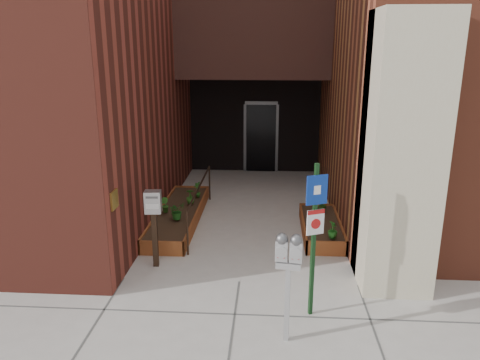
# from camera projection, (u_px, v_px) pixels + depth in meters

# --- Properties ---
(ground) EXTENTS (80.00, 80.00, 0.00)m
(ground) POSITION_uv_depth(u_px,v_px,m) (239.00, 282.00, 7.96)
(ground) COLOR #9E9991
(ground) RESTS_ON ground
(architecture) EXTENTS (20.00, 14.60, 10.00)m
(architecture) POSITION_uv_depth(u_px,v_px,m) (249.00, 3.00, 13.17)
(architecture) COLOR maroon
(architecture) RESTS_ON ground
(planter_left) EXTENTS (0.90, 3.60, 0.30)m
(planter_left) POSITION_uv_depth(u_px,v_px,m) (179.00, 216.00, 10.60)
(planter_left) COLOR brown
(planter_left) RESTS_ON ground
(planter_right) EXTENTS (0.80, 2.20, 0.30)m
(planter_right) POSITION_uv_depth(u_px,v_px,m) (321.00, 228.00, 9.93)
(planter_right) COLOR brown
(planter_right) RESTS_ON ground
(handrail) EXTENTS (0.04, 3.34, 0.90)m
(handrail) POSITION_uv_depth(u_px,v_px,m) (200.00, 191.00, 10.35)
(handrail) COLOR black
(handrail) RESTS_ON ground
(parking_meter) EXTENTS (0.36, 0.19, 1.57)m
(parking_meter) POSITION_uv_depth(u_px,v_px,m) (289.00, 259.00, 6.06)
(parking_meter) COLOR #A8A8AA
(parking_meter) RESTS_ON ground
(sign_post) EXTENTS (0.30, 0.14, 2.33)m
(sign_post) POSITION_uv_depth(u_px,v_px,m) (315.00, 225.00, 6.61)
(sign_post) COLOR black
(sign_post) RESTS_ON ground
(payment_dropbox) EXTENTS (0.30, 0.24, 1.43)m
(payment_dropbox) POSITION_uv_depth(u_px,v_px,m) (154.00, 213.00, 8.25)
(payment_dropbox) COLOR black
(payment_dropbox) RESTS_ON ground
(shrub_left_a) EXTENTS (0.48, 0.48, 0.37)m
(shrub_left_a) POSITION_uv_depth(u_px,v_px,m) (177.00, 211.00, 9.92)
(shrub_left_a) COLOR #1B5317
(shrub_left_a) RESTS_ON planter_left
(shrub_left_b) EXTENTS (0.25, 0.25, 0.33)m
(shrub_left_b) POSITION_uv_depth(u_px,v_px,m) (165.00, 205.00, 10.33)
(shrub_left_b) COLOR #275D1A
(shrub_left_b) RESTS_ON planter_left
(shrub_left_c) EXTENTS (0.24, 0.24, 0.35)m
(shrub_left_c) POSITION_uv_depth(u_px,v_px,m) (190.00, 196.00, 10.88)
(shrub_left_c) COLOR #265A19
(shrub_left_c) RESTS_ON planter_left
(shrub_left_d) EXTENTS (0.28, 0.28, 0.38)m
(shrub_left_d) POSITION_uv_depth(u_px,v_px,m) (198.00, 190.00, 11.34)
(shrub_left_d) COLOR #1D5418
(shrub_left_d) RESTS_ON planter_left
(shrub_right_a) EXTENTS (0.21, 0.21, 0.33)m
(shrub_right_a) POSITION_uv_depth(u_px,v_px,m) (333.00, 230.00, 8.96)
(shrub_right_a) COLOR #1E631C
(shrub_right_a) RESTS_ON planter_right
(shrub_right_b) EXTENTS (0.23, 0.23, 0.33)m
(shrub_right_b) POSITION_uv_depth(u_px,v_px,m) (311.00, 218.00, 9.58)
(shrub_right_b) COLOR #17531A
(shrub_right_b) RESTS_ON planter_right
(shrub_right_c) EXTENTS (0.37, 0.37, 0.30)m
(shrub_right_c) POSITION_uv_depth(u_px,v_px,m) (322.00, 205.00, 10.39)
(shrub_right_c) COLOR #2B5F1B
(shrub_right_c) RESTS_ON planter_right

